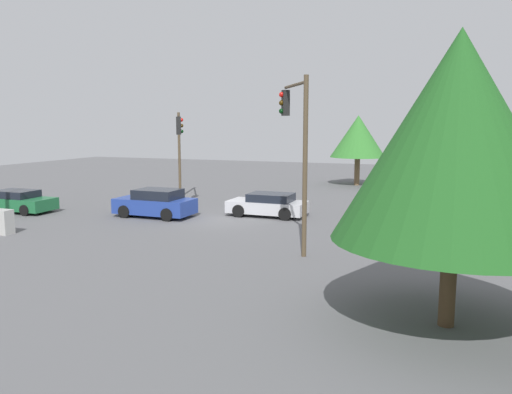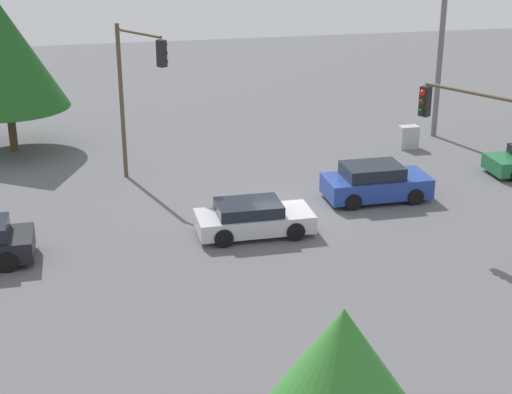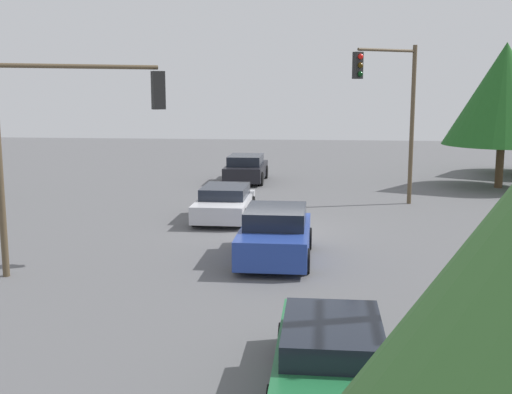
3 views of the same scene
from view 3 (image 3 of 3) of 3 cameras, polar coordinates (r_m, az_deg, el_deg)
ground_plane at (r=22.35m, az=1.16°, el=-3.03°), size 80.00×80.00×0.00m
sedan_silver at (r=24.28m, az=-2.81°, el=-0.53°), size 4.20×2.00×1.25m
sedan_blue at (r=18.56m, az=1.73°, el=-3.38°), size 4.21×2.06×1.49m
sedan_dark at (r=33.94m, az=-0.89°, el=2.53°), size 4.39×2.05×1.43m
sedan_green at (r=10.87m, az=6.74°, el=-13.75°), size 4.09×1.92×1.23m
traffic_signal_main at (r=17.82m, az=-16.20°, el=6.28°), size 2.45×3.99×5.72m
traffic_signal_cross at (r=27.23m, az=11.99°, el=8.58°), size 1.89×2.72×6.67m
tree_right at (r=33.89m, az=21.19°, el=8.52°), size 5.73×5.73×7.10m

